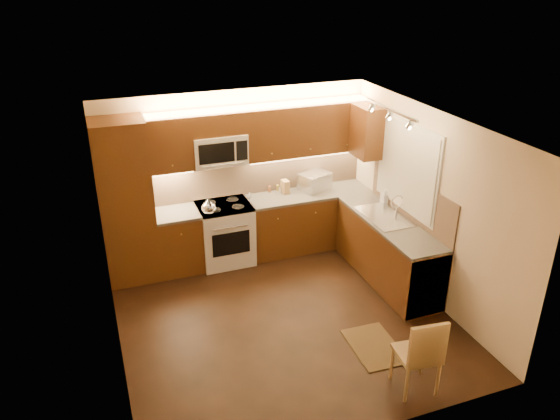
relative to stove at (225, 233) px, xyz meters
name	(u,v)px	position (x,y,z in m)	size (l,w,h in m)	color
floor	(284,318)	(0.30, -1.68, -0.46)	(4.00, 4.00, 0.01)	black
ceiling	(285,127)	(0.30, -1.68, 2.04)	(4.00, 4.00, 0.01)	beige
wall_back	(237,173)	(0.30, 0.32, 0.79)	(4.00, 0.01, 2.50)	beige
wall_front	(366,328)	(0.30, -3.67, 0.79)	(4.00, 0.01, 2.50)	beige
wall_left	(108,260)	(-1.70, -1.68, 0.79)	(0.01, 4.00, 2.50)	beige
wall_right	(429,206)	(2.30, -1.68, 0.79)	(0.01, 4.00, 2.50)	beige
pantry	(126,203)	(-1.35, 0.02, 0.69)	(0.70, 0.60, 2.30)	#47250F
base_cab_back_left	(179,242)	(-0.69, 0.02, -0.03)	(0.62, 0.60, 0.86)	#47250F
counter_back_left	(176,214)	(-0.69, 0.02, 0.42)	(0.62, 0.60, 0.04)	#363431
base_cab_back_right	(308,221)	(1.34, 0.02, -0.03)	(1.92, 0.60, 0.86)	#47250F
counter_back_right	(308,194)	(1.34, 0.02, 0.42)	(1.92, 0.60, 0.04)	#363431
base_cab_right	(388,251)	(2.00, -1.28, -0.03)	(0.60, 2.00, 0.86)	#47250F
counter_right	(390,222)	(2.00, -1.28, 0.42)	(0.60, 2.00, 0.04)	#363431
dishwasher	(415,276)	(2.00, -1.98, -0.03)	(0.58, 0.60, 0.84)	silver
backsplash_back	(259,174)	(0.65, 0.31, 0.74)	(3.30, 0.02, 0.60)	#A28063
backsplash_right	(411,198)	(2.29, -1.28, 0.74)	(0.02, 2.00, 0.60)	#A28063
upper_cab_back_left	(169,144)	(-0.69, 0.15, 1.42)	(0.62, 0.35, 0.75)	#47250F
upper_cab_back_right	(307,129)	(1.34, 0.15, 1.42)	(1.92, 0.35, 0.75)	#47250F
upper_cab_bridge	(217,123)	(0.00, 0.15, 1.63)	(0.76, 0.35, 0.31)	#47250F
upper_cab_right_corner	(368,131)	(2.12, -0.28, 1.42)	(0.35, 0.50, 0.75)	#47250F
stove	(225,233)	(0.00, 0.00, 0.00)	(0.76, 0.65, 0.92)	silver
microwave	(219,149)	(0.00, 0.14, 1.26)	(0.76, 0.38, 0.44)	silver
window_frame	(407,167)	(2.29, -1.12, 1.14)	(0.03, 1.44, 1.24)	silver
window_blinds	(406,167)	(2.27, -1.12, 1.14)	(0.02, 1.36, 1.16)	silver
sink	(385,212)	(2.00, -1.12, 0.52)	(0.52, 0.86, 0.15)	silver
faucet	(397,205)	(2.18, -1.12, 0.59)	(0.20, 0.04, 0.30)	silver
track_light_bar	(390,109)	(1.85, -1.27, 2.00)	(0.04, 1.20, 0.03)	silver
kettle	(209,206)	(-0.27, -0.21, 0.57)	(0.20, 0.20, 0.23)	silver
toaster_oven	(315,182)	(1.48, 0.12, 0.57)	(0.44, 0.33, 0.27)	silver
knife_block	(285,187)	(1.01, 0.15, 0.54)	(0.09, 0.15, 0.21)	#9F7E47
spice_jar_a	(250,195)	(0.44, 0.13, 0.49)	(0.04, 0.04, 0.10)	silver
spice_jar_b	(269,189)	(0.79, 0.26, 0.49)	(0.04, 0.04, 0.10)	brown
spice_jar_c	(280,190)	(0.94, 0.18, 0.49)	(0.05, 0.05, 0.10)	silver
spice_jar_d	(278,188)	(0.93, 0.26, 0.49)	(0.05, 0.05, 0.10)	olive
soap_bottle	(385,196)	(2.24, -0.69, 0.55)	(0.10, 0.10, 0.21)	white
rug	(374,346)	(1.10, -2.58, -0.45)	(0.53, 0.79, 0.01)	black
dining_chair	(417,352)	(1.15, -3.30, 0.00)	(0.41, 0.41, 0.93)	#9F7E47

